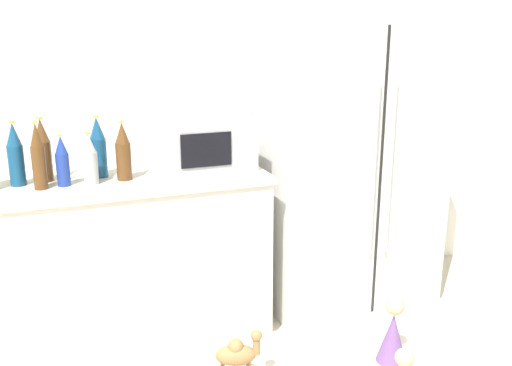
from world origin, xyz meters
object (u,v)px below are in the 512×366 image
(back_bottle_6, at_px, (123,152))
(back_bottle_5, at_px, (90,160))
(camel_figurine, at_px, (238,354))
(microwave, at_px, (205,143))
(back_bottle_0, at_px, (15,155))
(back_bottle_1, at_px, (38,157))
(back_bottle_2, at_px, (98,148))
(back_bottle_4, at_px, (43,151))
(wise_man_figurine_purple, at_px, (393,334))
(back_bottle_3, at_px, (62,162))
(refrigerator, at_px, (348,170))

(back_bottle_6, bearing_deg, back_bottle_5, -171.30)
(back_bottle_5, relative_size, camel_figurine, 2.05)
(microwave, height_order, back_bottle_0, back_bottle_0)
(back_bottle_1, xyz_separation_m, camel_figurine, (0.37, -1.79, -0.06))
(back_bottle_0, xyz_separation_m, back_bottle_2, (0.39, 0.02, 0.00))
(back_bottle_6, bearing_deg, back_bottle_4, 163.42)
(back_bottle_0, height_order, wise_man_figurine_purple, back_bottle_0)
(back_bottle_4, bearing_deg, back_bottle_6, -16.58)
(back_bottle_0, bearing_deg, back_bottle_2, 3.52)
(back_bottle_4, height_order, back_bottle_5, back_bottle_4)
(back_bottle_3, bearing_deg, back_bottle_0, 157.36)
(back_bottle_1, bearing_deg, refrigerator, 1.33)
(wise_man_figurine_purple, bearing_deg, back_bottle_6, 100.08)
(back_bottle_4, bearing_deg, microwave, -1.69)
(back_bottle_1, relative_size, back_bottle_5, 1.26)
(back_bottle_1, bearing_deg, back_bottle_5, 1.19)
(camel_figurine, bearing_deg, back_bottle_3, 98.41)
(refrigerator, relative_size, back_bottle_5, 6.65)
(back_bottle_2, height_order, camel_figurine, back_bottle_2)
(back_bottle_2, height_order, back_bottle_3, back_bottle_2)
(microwave, height_order, back_bottle_1, back_bottle_1)
(back_bottle_3, distance_m, back_bottle_5, 0.13)
(back_bottle_3, relative_size, back_bottle_6, 0.85)
(refrigerator, relative_size, back_bottle_1, 5.25)
(microwave, relative_size, back_bottle_1, 1.48)
(back_bottle_4, xyz_separation_m, back_bottle_5, (0.21, -0.14, -0.03))
(back_bottle_6, relative_size, wise_man_figurine_purple, 1.86)
(back_bottle_0, xyz_separation_m, back_bottle_6, (0.50, -0.08, -0.01))
(microwave, distance_m, wise_man_figurine_purple, 1.95)
(microwave, bearing_deg, refrigerator, -5.31)
(back_bottle_1, bearing_deg, back_bottle_3, 11.18)
(refrigerator, bearing_deg, microwave, 174.69)
(back_bottle_0, height_order, camel_figurine, back_bottle_0)
(refrigerator, bearing_deg, back_bottle_6, -179.60)
(back_bottle_1, relative_size, back_bottle_4, 1.01)
(camel_figurine, distance_m, wise_man_figurine_purple, 0.36)
(back_bottle_0, xyz_separation_m, camel_figurine, (0.47, -1.90, -0.06))
(back_bottle_0, height_order, back_bottle_2, same)
(microwave, distance_m, back_bottle_3, 0.74)
(refrigerator, xyz_separation_m, back_bottle_1, (-1.68, -0.04, 0.22))
(back_bottle_4, height_order, back_bottle_6, back_bottle_4)
(back_bottle_5, relative_size, back_bottle_6, 0.86)
(back_bottle_1, height_order, back_bottle_2, back_bottle_1)
(back_bottle_2, xyz_separation_m, back_bottle_3, (-0.18, -0.11, -0.03))
(back_bottle_0, bearing_deg, back_bottle_3, -22.64)
(back_bottle_1, height_order, wise_man_figurine_purple, back_bottle_1)
(camel_figurine, bearing_deg, wise_man_figurine_purple, -6.78)
(back_bottle_4, relative_size, back_bottle_6, 1.08)
(back_bottle_2, height_order, back_bottle_6, back_bottle_2)
(back_bottle_1, distance_m, back_bottle_3, 0.11)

